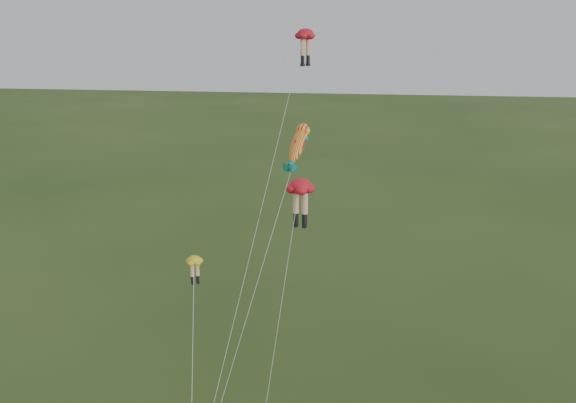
# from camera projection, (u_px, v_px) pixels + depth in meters

# --- Properties ---
(legs_kite_red_high) EXTENTS (5.17, 15.03, 21.66)m
(legs_kite_red_high) POSITION_uv_depth(u_px,v_px,m) (304.00, 43.00, 42.08)
(legs_kite_red_high) COLOR red
(legs_kite_red_high) RESTS_ON ground
(legs_kite_red_mid) EXTENTS (2.82, 3.99, 14.10)m
(legs_kite_red_mid) POSITION_uv_depth(u_px,v_px,m) (300.00, 192.00, 34.79)
(legs_kite_red_mid) COLOR red
(legs_kite_red_mid) RESTS_ON ground
(legs_kite_yellow) EXTENTS (1.75, 6.49, 9.50)m
(legs_kite_yellow) POSITION_uv_depth(u_px,v_px,m) (194.00, 269.00, 36.24)
(legs_kite_yellow) COLOR yellow
(legs_kite_yellow) RESTS_ON ground
(fish_kite) EXTENTS (5.06, 7.43, 16.64)m
(fish_kite) POSITION_uv_depth(u_px,v_px,m) (298.00, 145.00, 37.70)
(fish_kite) COLOR yellow
(fish_kite) RESTS_ON ground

